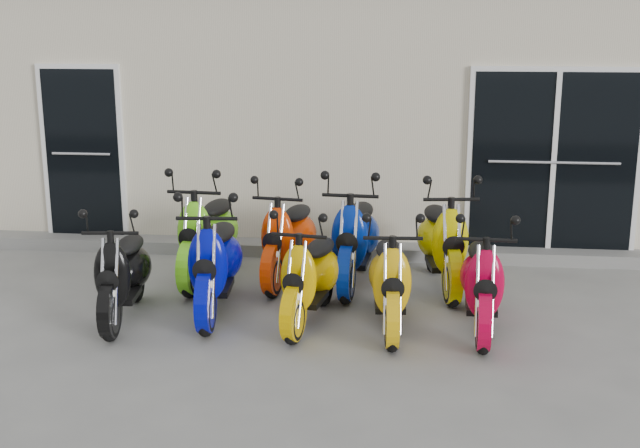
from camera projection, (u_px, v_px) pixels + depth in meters
The scene contains 14 objects.
ground at pixel (313, 311), 7.97m from camera, with size 80.00×80.00×0.00m, color gray.
building at pixel (354, 102), 12.60m from camera, with size 14.00×6.00×3.20m, color beige.
front_step at pixel (333, 250), 9.90m from camera, with size 14.00×0.40×0.15m, color gray.
door_left at pixel (83, 148), 10.12m from camera, with size 1.07×0.08×2.22m, color black.
door_right at pixel (553, 157), 9.47m from camera, with size 2.02×0.08×2.22m, color black.
scooter_front_black at pixel (122, 260), 7.62m from camera, with size 0.58×1.60×1.18m, color black, non-canonical shape.
scooter_front_blue at pixel (215, 249), 7.78m from camera, with size 0.64×1.77×1.31m, color #0308A0, non-canonical shape.
scooter_front_orange_a at pixel (310, 264), 7.53m from camera, with size 0.58×1.60×1.18m, color #DBA700, non-canonical shape.
scooter_front_orange_b at pixel (390, 267), 7.40m from camera, with size 0.59×1.63×1.20m, color #E2AC0B, non-canonical shape.
scooter_front_red at pixel (483, 268), 7.34m from camera, with size 0.59×1.63×1.20m, color #B5022B, non-canonical shape.
scooter_back_green at pixel (207, 222), 8.82m from camera, with size 0.66×1.81×1.34m, color #6EE11B, non-canonical shape.
scooter_back_red at pixel (288, 226), 8.78m from camera, with size 0.62×1.70×1.26m, color red, non-canonical shape.
scooter_back_blue at pixel (355, 226), 8.63m from camera, with size 0.66×1.82×1.34m, color #032090, non-canonical shape.
scooter_back_yellow at pixel (443, 229), 8.54m from camera, with size 0.65×1.79×1.32m, color #CFC100, non-canonical shape.
Camera 1 is at (0.93, -7.47, 2.75)m, focal length 45.00 mm.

